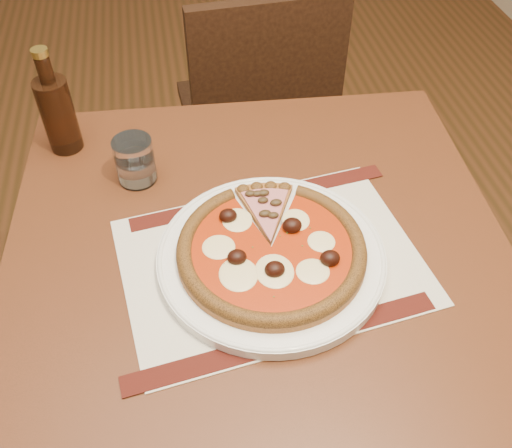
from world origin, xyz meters
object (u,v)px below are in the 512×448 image
Objects in this scene: plate at (271,257)px; water_glass at (135,161)px; pizza at (272,249)px; bottle at (57,112)px; chair_far at (259,108)px; table at (258,285)px.

water_glass is at bearing 130.27° from plate.
pizza is 0.48m from bottle.
chair_far is at bearing 44.43° from bottle.
bottle reaches higher than pizza.
pizza is at bearing 77.14° from chair_far.
plate is (-0.12, -0.79, 0.28)m from chair_far.
bottle reaches higher than water_glass.
chair_far is at bearing 81.05° from pizza.
table is at bearing -47.09° from water_glass.
chair_far is 2.42× the size of plate.
chair_far is 0.84m from plate.
plate reaches higher than table.
pizza is (-0.12, -0.79, 0.30)m from chair_far.
table is 0.30m from water_glass.
chair_far reaches higher than table.
plate is at bearing -46.91° from bottle.
chair_far is 0.72m from bottle.
plate is at bearing -68.56° from table.
plate is at bearing 84.14° from pizza.
table is 0.12m from plate.
bottle is at bearing 40.52° from chair_far.
bottle is (-0.32, 0.35, 0.05)m from pizza.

